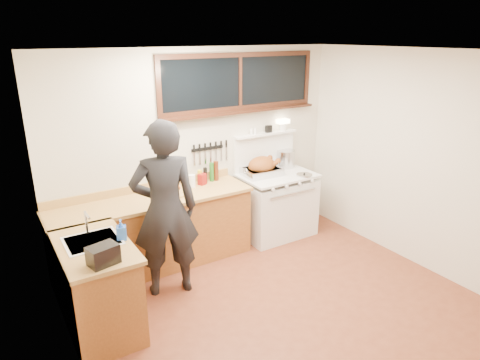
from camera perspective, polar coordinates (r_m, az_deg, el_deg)
ground_plane at (r=4.80m, az=5.09°, el=-16.22°), size 4.00×3.50×0.02m
room_shell at (r=4.07m, az=5.77°, el=3.23°), size 4.10×3.60×2.65m
counter_back at (r=5.34m, az=-11.31°, el=-6.87°), size 2.44×0.64×1.00m
counter_left at (r=4.43m, az=-18.46°, el=-13.38°), size 0.64×1.09×0.90m
sink_unit at (r=4.31m, az=-19.01°, el=-8.36°), size 0.50×0.45×0.37m
vintage_stove at (r=6.10m, az=4.79°, el=-3.07°), size 1.02×0.74×1.59m
back_window at (r=5.72m, az=0.05°, el=12.10°), size 2.32×0.13×0.77m
left_doorway at (r=3.07m, az=-19.48°, el=-15.10°), size 0.02×1.04×2.17m
knife_strip at (r=5.63m, az=-4.15°, el=4.13°), size 0.52×0.03×0.28m
man at (r=4.61m, az=-9.97°, el=-3.94°), size 0.80×0.63×1.95m
soap_bottle at (r=4.20m, az=-15.56°, el=-6.40°), size 0.11×0.12×0.20m
toaster at (r=3.83m, az=-17.78°, el=-9.49°), size 0.27×0.22×0.17m
cutting_board at (r=5.18m, az=-9.36°, el=-1.57°), size 0.44×0.36×0.14m
roast_turkey at (r=5.86m, az=2.95°, el=1.65°), size 0.55×0.41×0.26m
stockpot at (r=6.25m, az=6.11°, el=2.85°), size 0.34×0.34×0.25m
saucepan at (r=6.05m, az=3.63°, el=1.70°), size 0.15×0.27×0.11m
pot_lid at (r=5.92m, az=8.57°, el=0.68°), size 0.25×0.25×0.04m
coffee_tin at (r=5.51m, az=-5.07°, el=0.10°), size 0.12×0.11×0.14m
pitcher at (r=5.44m, az=-6.42°, el=-0.13°), size 0.11×0.11×0.16m
bottle_cluster at (r=5.61m, az=-4.04°, el=0.94°), size 0.30×0.07×0.26m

